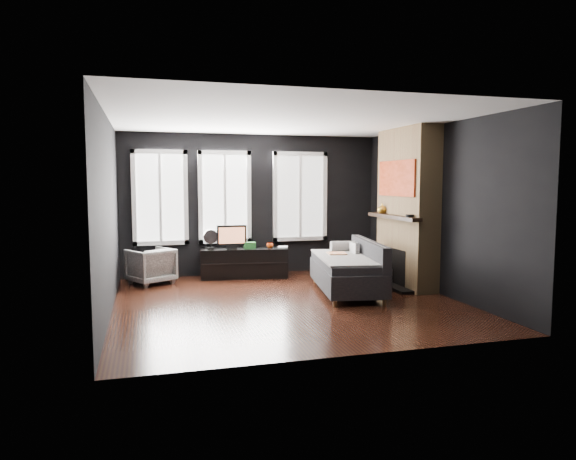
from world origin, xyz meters
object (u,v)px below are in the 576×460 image
object	(u,v)px
mug	(270,245)
media_console	(244,263)
sofa	(347,267)
monitor	(232,235)
armchair	(151,264)
book	(278,241)
mantel_vase	(382,209)

from	to	relation	value
mug	media_console	bearing A→B (deg)	168.36
sofa	monitor	distance (m)	2.40
armchair	mug	distance (m)	2.19
book	mantel_vase	bearing A→B (deg)	-30.72
armchair	mantel_vase	distance (m)	4.21
sofa	media_console	world-z (taller)	sofa
sofa	mug	bearing A→B (deg)	127.14
media_console	mug	xyz separation A→B (m)	(0.47, -0.10, 0.34)
media_console	mantel_vase	bearing A→B (deg)	-17.35
media_console	book	distance (m)	0.76
mug	book	world-z (taller)	book
armchair	monitor	distance (m)	1.54
armchair	monitor	world-z (taller)	monitor
monitor	media_console	bearing A→B (deg)	2.10
book	mug	bearing A→B (deg)	-169.30
mug	sofa	bearing A→B (deg)	-62.25
sofa	mug	world-z (taller)	sofa
media_console	book	bearing A→B (deg)	1.42
mug	book	xyz separation A→B (m)	(0.17, 0.03, 0.06)
media_console	book	size ratio (longest dim) A/B	6.60
media_console	book	world-z (taller)	book
sofa	book	size ratio (longest dim) A/B	8.14
mug	book	distance (m)	0.19
media_console	mantel_vase	distance (m)	2.74
monitor	mantel_vase	distance (m)	2.79
mug	book	size ratio (longest dim) A/B	0.49
mug	mantel_vase	size ratio (longest dim) A/B	0.67
armchair	mug	bearing A→B (deg)	151.79
sofa	media_console	bearing A→B (deg)	136.85
sofa	mug	xyz separation A→B (m)	(-0.87, 1.66, 0.19)
armchair	mantel_vase	world-z (taller)	mantel_vase
mug	mantel_vase	distance (m)	2.18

